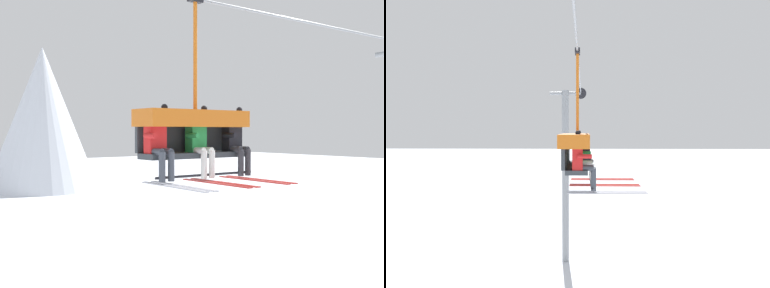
# 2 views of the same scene
# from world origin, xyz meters

# --- Properties ---
(lift_tower_far) EXTENTS (0.36, 1.88, 9.05)m
(lift_tower_far) POSITION_xyz_m (8.29, -0.02, 4.69)
(lift_tower_far) COLOR gray
(lift_tower_far) RESTS_ON ground_plane
(lift_cable) EXTENTS (19.26, 0.05, 0.05)m
(lift_cable) POSITION_xyz_m (-0.34, -0.80, 8.77)
(lift_cable) COLOR gray
(chairlift_chair) EXTENTS (2.14, 0.74, 3.18)m
(chairlift_chair) POSITION_xyz_m (0.07, -0.73, 6.53)
(chairlift_chair) COLOR #33383D
(skier_red) EXTENTS (0.48, 1.70, 1.34)m
(skier_red) POSITION_xyz_m (-0.78, -0.94, 6.24)
(skier_red) COLOR red
(skier_green) EXTENTS (0.48, 1.70, 1.34)m
(skier_green) POSITION_xyz_m (0.07, -0.94, 6.24)
(skier_green) COLOR #23843D
(skier_black) EXTENTS (0.48, 1.70, 1.34)m
(skier_black) POSITION_xyz_m (0.93, -0.94, 6.24)
(skier_black) COLOR black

